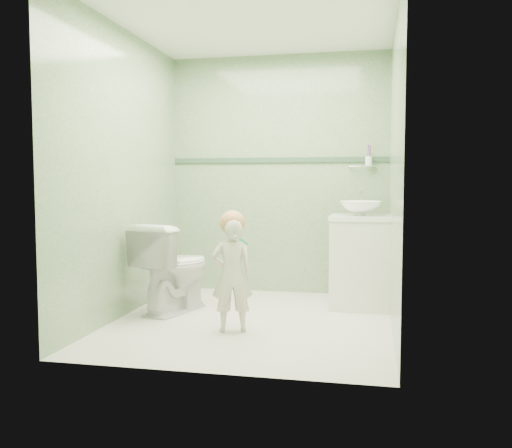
# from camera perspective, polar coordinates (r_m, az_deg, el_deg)

# --- Properties ---
(ground) EXTENTS (2.50, 2.50, 0.00)m
(ground) POSITION_cam_1_polar(r_m,az_deg,el_deg) (4.53, -0.40, -10.02)
(ground) COLOR silver
(ground) RESTS_ON ground
(room_shell) EXTENTS (2.50, 2.54, 2.40)m
(room_shell) POSITION_cam_1_polar(r_m,az_deg,el_deg) (4.39, -0.40, 5.33)
(room_shell) COLOR gray
(room_shell) RESTS_ON ground
(trim_stripe) EXTENTS (2.20, 0.02, 0.05)m
(trim_stripe) POSITION_cam_1_polar(r_m,az_deg,el_deg) (5.61, 2.30, 6.64)
(trim_stripe) COLOR #33523B
(trim_stripe) RESTS_ON room_shell
(vanity) EXTENTS (0.52, 0.50, 0.80)m
(vanity) POSITION_cam_1_polar(r_m,az_deg,el_deg) (5.04, 10.71, -4.00)
(vanity) COLOR silver
(vanity) RESTS_ON ground
(counter) EXTENTS (0.54, 0.52, 0.04)m
(counter) POSITION_cam_1_polar(r_m,az_deg,el_deg) (5.00, 10.78, 0.66)
(counter) COLOR white
(counter) RESTS_ON vanity
(basin) EXTENTS (0.37, 0.37, 0.13)m
(basin) POSITION_cam_1_polar(r_m,az_deg,el_deg) (5.00, 10.79, 1.62)
(basin) COLOR white
(basin) RESTS_ON counter
(faucet) EXTENTS (0.03, 0.13, 0.18)m
(faucet) POSITION_cam_1_polar(r_m,az_deg,el_deg) (5.18, 10.85, 2.59)
(faucet) COLOR silver
(faucet) RESTS_ON counter
(cup_holder) EXTENTS (0.26, 0.07, 0.21)m
(cup_holder) POSITION_cam_1_polar(r_m,az_deg,el_deg) (5.48, 11.51, 6.41)
(cup_holder) COLOR silver
(cup_holder) RESTS_ON room_shell
(toilet) EXTENTS (0.63, 0.85, 0.78)m
(toilet) POSITION_cam_1_polar(r_m,az_deg,el_deg) (4.85, -8.49, -4.45)
(toilet) COLOR white
(toilet) RESTS_ON ground
(toddler) EXTENTS (0.36, 0.29, 0.85)m
(toddler) POSITION_cam_1_polar(r_m,az_deg,el_deg) (4.15, -2.51, -5.33)
(toddler) COLOR beige
(toddler) RESTS_ON ground
(hair_cap) EXTENTS (0.19, 0.19, 0.19)m
(hair_cap) POSITION_cam_1_polar(r_m,az_deg,el_deg) (4.13, -2.45, 0.09)
(hair_cap) COLOR tan
(hair_cap) RESTS_ON toddler
(teal_toothbrush) EXTENTS (0.10, 0.14, 0.08)m
(teal_toothbrush) POSITION_cam_1_polar(r_m,az_deg,el_deg) (3.99, -1.39, -1.78)
(teal_toothbrush) COLOR #079862
(teal_toothbrush) RESTS_ON toddler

